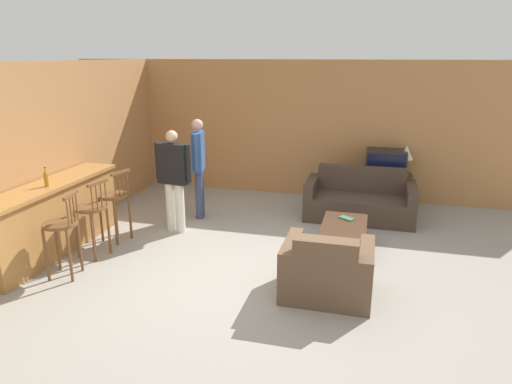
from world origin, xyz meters
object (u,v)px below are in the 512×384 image
at_px(bar_chair_mid, 92,214).
at_px(table_lamp, 406,154).
at_px(bar_chair_near, 62,230).
at_px(tv, 386,162).
at_px(person_by_window, 199,163).
at_px(person_by_counter, 174,176).
at_px(coffee_table, 344,228).
at_px(bottle, 46,178).
at_px(couch_far, 359,201).
at_px(bar_chair_far, 115,201).
at_px(armchair_near, 327,272).
at_px(book_on_table, 347,218).
at_px(tv_unit, 384,190).

xyz_separation_m(bar_chair_mid, table_lamp, (4.21, 3.28, 0.39)).
xyz_separation_m(bar_chair_near, tv, (3.87, 3.90, 0.21)).
xyz_separation_m(person_by_window, person_by_counter, (-0.13, -0.70, -0.06)).
xyz_separation_m(coffee_table, bottle, (-3.85, -1.21, 0.79)).
bearing_deg(bar_chair_mid, couch_far, 35.81).
xyz_separation_m(bar_chair_far, bottle, (-0.54, -0.71, 0.51)).
relative_size(bottle, table_lamp, 0.49).
xyz_separation_m(bar_chair_far, tv, (3.87, 2.69, 0.21)).
distance_m(armchair_near, coffee_table, 1.37).
relative_size(bar_chair_near, bottle, 4.07).
relative_size(bar_chair_far, bottle, 4.07).
bearing_deg(table_lamp, bar_chair_mid, -142.12).
distance_m(coffee_table, bottle, 4.11).
distance_m(book_on_table, person_by_counter, 2.69).
bearing_deg(person_by_window, person_by_counter, -100.81).
bearing_deg(tv, bar_chair_mid, -139.80).
height_order(tv, person_by_window, person_by_window).
relative_size(bar_chair_near, bar_chair_far, 1.00).
distance_m(bar_chair_mid, couch_far, 4.29).
bearing_deg(table_lamp, armchair_near, -105.48).
height_order(tv_unit, table_lamp, table_lamp).
distance_m(tv, bottle, 5.58).
bearing_deg(bar_chair_mid, tv_unit, 40.23).
bearing_deg(table_lamp, person_by_window, -157.05).
bearing_deg(bar_chair_near, table_lamp, 42.82).
bearing_deg(person_by_counter, bar_chair_near, -111.58).
height_order(armchair_near, person_by_window, person_by_window).
relative_size(tv, table_lamp, 1.27).
xyz_separation_m(table_lamp, person_by_window, (-3.38, -1.43, -0.04)).
xyz_separation_m(armchair_near, tv_unit, (0.65, 3.56, 0.00)).
xyz_separation_m(tv_unit, tv, (0.00, -0.00, 0.52)).
xyz_separation_m(bar_chair_mid, tv_unit, (3.87, 3.28, -0.31)).
distance_m(bar_chair_mid, coffee_table, 3.49).
xyz_separation_m(couch_far, armchair_near, (-0.25, -2.79, 0.00)).
bearing_deg(tv, bottle, -142.34).
relative_size(bar_chair_mid, person_by_window, 0.65).
xyz_separation_m(bar_chair_near, armchair_near, (3.22, 0.34, -0.32)).
xyz_separation_m(couch_far, tv_unit, (0.40, 0.77, 0.00)).
xyz_separation_m(tv, table_lamp, (0.34, 0.00, 0.18)).
height_order(bar_chair_mid, person_by_window, person_by_window).
relative_size(book_on_table, person_by_window, 0.14).
bearing_deg(bottle, coffee_table, 17.40).
bearing_deg(person_by_window, bottle, -124.78).
bearing_deg(coffee_table, bar_chair_mid, -162.02).
xyz_separation_m(bar_chair_mid, book_on_table, (3.33, 1.32, -0.22)).
bearing_deg(bar_chair_far, bar_chair_near, -89.99).
bearing_deg(table_lamp, book_on_table, -114.24).
distance_m(bar_chair_far, tv, 4.72).
bearing_deg(book_on_table, bar_chair_far, -167.44).
xyz_separation_m(bar_chair_near, table_lamp, (4.21, 3.90, 0.39)).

